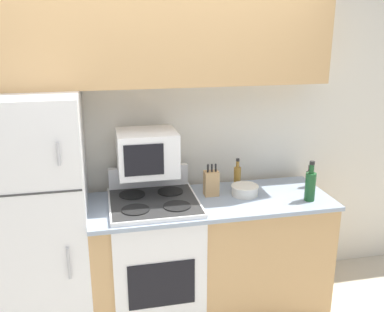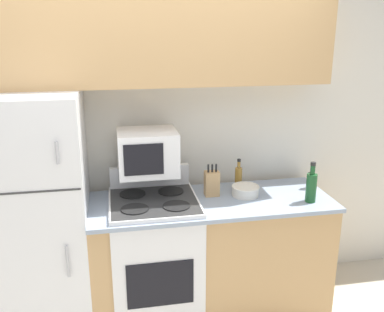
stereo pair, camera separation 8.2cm
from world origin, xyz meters
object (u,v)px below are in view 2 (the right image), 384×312
(bottle_soy_sauce, at_px, (311,180))
(bowl, at_px, (245,190))
(refrigerator, at_px, (36,216))
(microwave, at_px, (148,152))
(stove, at_px, (155,256))
(bottle_wine_green, at_px, (311,186))
(bottle_vinegar, at_px, (238,177))
(knife_block, at_px, (212,183))

(bottle_soy_sauce, bearing_deg, bowl, -174.14)
(refrigerator, distance_m, microwave, 0.89)
(refrigerator, xyz_separation_m, microwave, (0.79, 0.09, 0.40))
(stove, height_order, bottle_wine_green, bottle_wine_green)
(bowl, height_order, bottle_vinegar, bottle_vinegar)
(microwave, xyz_separation_m, knife_block, (0.47, -0.05, -0.26))
(stove, bearing_deg, bottle_wine_green, -8.62)
(bottle_soy_sauce, bearing_deg, bottle_vinegar, 169.42)
(refrigerator, height_order, bottle_vinegar, refrigerator)
(bowl, bearing_deg, knife_block, 167.44)
(knife_block, relative_size, bottle_soy_sauce, 1.38)
(bottle_soy_sauce, bearing_deg, microwave, 177.93)
(knife_block, relative_size, bottle_vinegar, 1.04)
(bottle_wine_green, bearing_deg, microwave, 165.44)
(stove, xyz_separation_m, knife_block, (0.45, 0.08, 0.52))
(refrigerator, height_order, stove, refrigerator)
(bottle_soy_sauce, bearing_deg, stove, -176.26)
(knife_block, height_order, bottle_wine_green, bottle_wine_green)
(refrigerator, distance_m, stove, 0.90)
(bottle_soy_sauce, height_order, bottle_wine_green, bottle_wine_green)
(microwave, bearing_deg, bottle_soy_sauce, -2.07)
(refrigerator, relative_size, microwave, 4.07)
(refrigerator, xyz_separation_m, bottle_vinegar, (1.50, 0.15, 0.14))
(bottle_soy_sauce, distance_m, bottle_wine_green, 0.28)
(refrigerator, xyz_separation_m, stove, (0.82, -0.04, -0.38))
(refrigerator, bearing_deg, bowl, -0.43)
(stove, bearing_deg, knife_block, 10.16)
(bottle_vinegar, xyz_separation_m, bottle_wine_green, (0.44, -0.36, 0.02))
(bowl, relative_size, bottle_wine_green, 0.70)
(stove, distance_m, bottle_wine_green, 1.26)
(microwave, bearing_deg, bowl, -8.16)
(microwave, relative_size, bottle_vinegar, 1.77)
(stove, distance_m, bottle_soy_sauce, 1.34)
(knife_block, distance_m, bottle_wine_green, 0.72)
(bottle_soy_sauce, bearing_deg, bottle_wine_green, -116.13)
(microwave, distance_m, bottle_vinegar, 0.76)
(refrigerator, bearing_deg, microwave, 6.56)
(bowl, relative_size, bottle_soy_sauce, 1.16)
(microwave, height_order, bottle_wine_green, microwave)
(knife_block, distance_m, bottle_vinegar, 0.26)
(refrigerator, height_order, bottle_soy_sauce, refrigerator)
(bowl, bearing_deg, microwave, 171.84)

